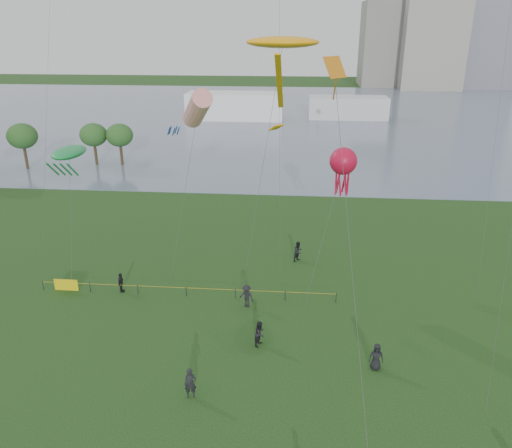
{
  "coord_description": "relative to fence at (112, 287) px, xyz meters",
  "views": [
    {
      "loc": [
        2.61,
        -20.9,
        20.42
      ],
      "look_at": [
        0.0,
        10.0,
        8.0
      ],
      "focal_mm": 35.0,
      "sensor_mm": 36.0,
      "label": 1
    }
  ],
  "objects": [
    {
      "name": "kite_stingray",
      "position": [
        13.42,
        2.72,
        18.65
      ],
      "size": [
        5.4,
        10.11,
        19.68
      ],
      "rotation": [
        0.0,
        0.0,
        -0.16
      ],
      "color": "#3F3F42"
    },
    {
      "name": "kite_creature",
      "position": [
        -3.98,
        4.02,
        10.09
      ],
      "size": [
        2.39,
        6.18,
        11.1
      ],
      "rotation": [
        0.0,
        0.0,
        0.21
      ],
      "color": "#3F3F42"
    },
    {
      "name": "building_mid",
      "position": [
        58.1,
        148.2,
        18.45
      ],
      "size": [
        20.0,
        20.0,
        38.0
      ],
      "primitive_type": "cube",
      "color": "gray",
      "rests_on": "ground_plane"
    },
    {
      "name": "lake",
      "position": [
        12.1,
        86.2,
        -0.53
      ],
      "size": [
        400.0,
        120.0,
        0.08
      ],
      "primitive_type": "cube",
      "color": "slate",
      "rests_on": "ground_plane"
    },
    {
      "name": "fence",
      "position": [
        0.0,
        0.0,
        0.0
      ],
      "size": [
        24.07,
        0.07,
        1.05
      ],
      "color": "black",
      "rests_on": "ground_plane"
    },
    {
      "name": "pavilion_right",
      "position": [
        26.1,
        84.2,
        1.95
      ],
      "size": [
        18.0,
        7.0,
        5.0
      ],
      "primitive_type": "cube",
      "color": "silver",
      "rests_on": "ground_plane"
    },
    {
      "name": "spectator_a",
      "position": [
        12.57,
        -6.09,
        0.36
      ],
      "size": [
        0.99,
        1.09,
        1.83
      ],
      "primitive_type": "imported",
      "rotation": [
        0.0,
        0.0,
        1.15
      ],
      "color": "black",
      "rests_on": "ground_plane"
    },
    {
      "name": "spectator_f",
      "position": [
        8.92,
        -11.58,
        0.42
      ],
      "size": [
        0.79,
        0.61,
        1.94
      ],
      "primitive_type": "imported",
      "rotation": [
        0.0,
        0.0,
        0.22
      ],
      "color": "black",
      "rests_on": "ground_plane"
    },
    {
      "name": "building_low",
      "position": [
        44.1,
        154.2,
        13.45
      ],
      "size": [
        16.0,
        18.0,
        28.0
      ],
      "primitive_type": "cube",
      "color": "slate",
      "rests_on": "ground_plane"
    },
    {
      "name": "trees",
      "position": [
        -23.99,
        34.85,
        4.78
      ],
      "size": [
        23.59,
        13.35,
        8.41
      ],
      "color": "#342917",
      "rests_on": "ground_plane"
    },
    {
      "name": "spectator_d",
      "position": [
        20.1,
        -8.04,
        0.36
      ],
      "size": [
        0.93,
        0.63,
        1.83
      ],
      "primitive_type": "imported",
      "rotation": [
        0.0,
        0.0,
        -0.05
      ],
      "color": "black",
      "rests_on": "ground_plane"
    },
    {
      "name": "spectator_b",
      "position": [
        11.15,
        -1.21,
        0.38
      ],
      "size": [
        1.38,
        1.15,
        1.86
      ],
      "primitive_type": "imported",
      "rotation": [
        0.0,
        0.0,
        -0.46
      ],
      "color": "black",
      "rests_on": "ground_plane"
    },
    {
      "name": "ground_plane",
      "position": [
        12.1,
        -13.8,
        -0.55
      ],
      "size": [
        400.0,
        400.0,
        0.0
      ],
      "primitive_type": "plane",
      "color": "black"
    },
    {
      "name": "pavilion_left",
      "position": [
        0.1,
        81.2,
        2.45
      ],
      "size": [
        22.0,
        8.0,
        6.0
      ],
      "primitive_type": "cube",
      "color": "white",
      "rests_on": "ground_plane"
    },
    {
      "name": "spectator_g",
      "position": [
        15.1,
        7.28,
        0.4
      ],
      "size": [
        1.15,
        1.17,
        1.91
      ],
      "primitive_type": "imported",
      "rotation": [
        0.0,
        0.0,
        0.89
      ],
      "color": "black",
      "rests_on": "ground_plane"
    },
    {
      "name": "kite_delta",
      "position": [
        16.69,
        -7.69,
        16.5
      ],
      "size": [
        2.69,
        13.67,
        18.88
      ],
      "rotation": [
        0.0,
        0.0,
        0.42
      ],
      "color": "#3F3F42"
    },
    {
      "name": "kite_octopus",
      "position": [
        18.57,
        6.36,
        9.21
      ],
      "size": [
        4.09,
        8.3,
        10.99
      ],
      "rotation": [
        0.0,
        0.0,
        -0.28
      ],
      "color": "#3F3F42"
    },
    {
      "name": "spectator_c",
      "position": [
        0.68,
        0.24,
        0.29
      ],
      "size": [
        0.43,
        0.99,
        1.68
      ],
      "primitive_type": "imported",
      "rotation": [
        0.0,
        0.0,
        1.59
      ],
      "color": "black",
      "rests_on": "ground_plane"
    },
    {
      "name": "kite_windsock",
      "position": [
        6.37,
        6.34,
        13.42
      ],
      "size": [
        4.19,
        6.4,
        15.84
      ],
      "rotation": [
        0.0,
        0.0,
        0.31
      ],
      "color": "#3F3F42"
    }
  ]
}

